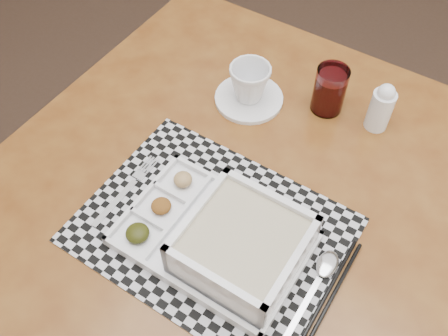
{
  "coord_description": "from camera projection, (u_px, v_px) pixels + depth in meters",
  "views": [
    {
      "loc": [
        0.31,
        -1.31,
        1.52
      ],
      "look_at": [
        0.06,
        -0.86,
        0.83
      ],
      "focal_mm": 40.0,
      "sensor_mm": 36.0,
      "label": 1
    }
  ],
  "objects": [
    {
      "name": "floor",
      "position": [
        318.0,
        139.0,
        1.99
      ],
      "size": [
        5.0,
        5.0,
        0.0
      ],
      "primitive_type": "plane",
      "color": "#312218",
      "rests_on": "ground"
    },
    {
      "name": "dining_table",
      "position": [
        248.0,
        212.0,
        1.01
      ],
      "size": [
        1.03,
        1.03,
        0.74
      ],
      "color": "#51260E",
      "rests_on": "ground"
    },
    {
      "name": "placemat",
      "position": [
        212.0,
        230.0,
        0.9
      ],
      "size": [
        0.48,
        0.37,
        0.0
      ],
      "primitive_type": "cube",
      "rotation": [
        0.0,
        0.0,
        -0.05
      ],
      "color": "#AEAEB6",
      "rests_on": "dining_table"
    },
    {
      "name": "serving_tray",
      "position": [
        234.0,
        244.0,
        0.84
      ],
      "size": [
        0.33,
        0.24,
        0.09
      ],
      "color": "white",
      "rests_on": "placemat"
    },
    {
      "name": "fork",
      "position": [
        127.0,
        189.0,
        0.95
      ],
      "size": [
        0.03,
        0.19,
        0.0
      ],
      "color": "silver",
      "rests_on": "placemat"
    },
    {
      "name": "spoon",
      "position": [
        324.0,
        270.0,
        0.84
      ],
      "size": [
        0.04,
        0.18,
        0.01
      ],
      "color": "silver",
      "rests_on": "placemat"
    },
    {
      "name": "chopsticks",
      "position": [
        328.0,
        298.0,
        0.81
      ],
      "size": [
        0.03,
        0.24,
        0.01
      ],
      "color": "black",
      "rests_on": "placemat"
    },
    {
      "name": "saucer",
      "position": [
        249.0,
        98.0,
        1.09
      ],
      "size": [
        0.15,
        0.15,
        0.01
      ],
      "primitive_type": "cylinder",
      "color": "white",
      "rests_on": "dining_table"
    },
    {
      "name": "cup",
      "position": [
        250.0,
        83.0,
        1.06
      ],
      "size": [
        0.1,
        0.1,
        0.08
      ],
      "primitive_type": "imported",
      "rotation": [
        0.0,
        0.0,
        -0.17
      ],
      "color": "white",
      "rests_on": "saucer"
    },
    {
      "name": "juice_glass",
      "position": [
        329.0,
        91.0,
        1.04
      ],
      "size": [
        0.07,
        0.07,
        0.11
      ],
      "color": "white",
      "rests_on": "dining_table"
    },
    {
      "name": "creamer_bottle",
      "position": [
        381.0,
        107.0,
        1.01
      ],
      "size": [
        0.05,
        0.05,
        0.11
      ],
      "color": "white",
      "rests_on": "dining_table"
    }
  ]
}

